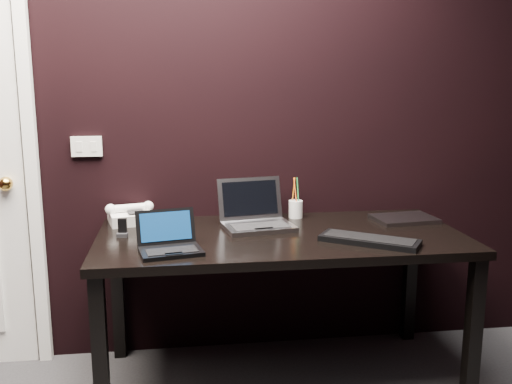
{
  "coord_description": "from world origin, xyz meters",
  "views": [
    {
      "loc": [
        -0.17,
        -1.14,
        1.45
      ],
      "look_at": [
        0.18,
        1.35,
        0.95
      ],
      "focal_mm": 40.0,
      "sensor_mm": 36.0,
      "label": 1
    }
  ],
  "objects": [
    {
      "name": "mobile_phone",
      "position": [
        -0.43,
        1.46,
        0.77
      ],
      "size": [
        0.05,
        0.04,
        0.08
      ],
      "color": "black",
      "rests_on": "desk"
    },
    {
      "name": "closed_laptop",
      "position": [
        0.97,
        1.56,
        0.75
      ],
      "size": [
        0.33,
        0.25,
        0.02
      ],
      "color": "gray",
      "rests_on": "desk"
    },
    {
      "name": "silver_laptop",
      "position": [
        0.2,
        1.54,
        0.78
      ],
      "size": [
        0.37,
        0.34,
        0.23
      ],
      "color": "#9A9A9F",
      "rests_on": "desk"
    },
    {
      "name": "desk",
      "position": [
        0.3,
        1.4,
        0.66
      ],
      "size": [
        1.7,
        0.8,
        0.74
      ],
      "color": "black",
      "rests_on": "ground"
    },
    {
      "name": "wall_back",
      "position": [
        0.0,
        1.8,
        1.3
      ],
      "size": [
        4.0,
        0.0,
        4.0
      ],
      "primitive_type": "plane",
      "rotation": [
        1.57,
        0.0,
        0.0
      ],
      "color": "black",
      "rests_on": "ground"
    },
    {
      "name": "netbook",
      "position": [
        -0.21,
        1.19,
        0.77
      ],
      "size": [
        0.29,
        0.27,
        0.16
      ],
      "color": "black",
      "rests_on": "desk"
    },
    {
      "name": "ext_keyboard",
      "position": [
        0.66,
        1.2,
        0.75
      ],
      "size": [
        0.44,
        0.36,
        0.03
      ],
      "color": "black",
      "rests_on": "desk"
    },
    {
      "name": "pen_cup",
      "position": [
        0.43,
        1.7,
        0.79
      ],
      "size": [
        0.07,
        0.07,
        0.21
      ],
      "color": "silver",
      "rests_on": "desk"
    },
    {
      "name": "wall_switch",
      "position": [
        -0.62,
        1.79,
        1.12
      ],
      "size": [
        0.15,
        0.02,
        0.1
      ],
      "color": "silver",
      "rests_on": "wall_back"
    },
    {
      "name": "desk_phone",
      "position": [
        -0.42,
        1.69,
        0.78
      ],
      "size": [
        0.25,
        0.22,
        0.12
      ],
      "color": "white",
      "rests_on": "desk"
    }
  ]
}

